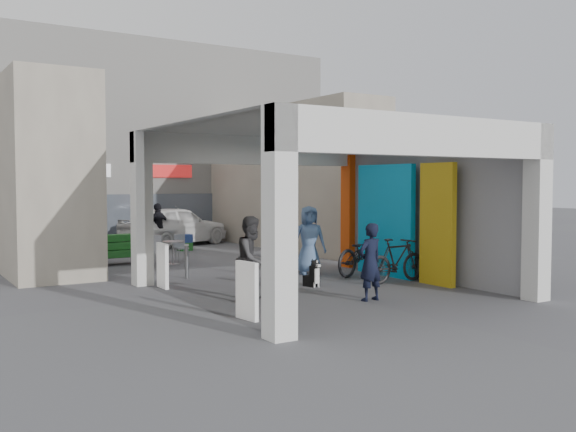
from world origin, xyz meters
TOP-DOWN VIEW (x-y plane):
  - ground at (0.00, 0.00)m, footprint 90.00×90.00m
  - arcade_canopy at (0.54, -0.82)m, footprint 6.40×6.45m
  - far_building at (-0.00, 13.99)m, footprint 18.00×4.08m
  - plaza_bldg_left at (-4.50, 7.50)m, footprint 2.00×9.00m
  - plaza_bldg_right at (4.50, 7.50)m, footprint 2.00×9.00m
  - bollard_left at (-1.74, 2.40)m, footprint 0.09×0.09m
  - bollard_center at (-0.04, 2.22)m, footprint 0.09×0.09m
  - bollard_right at (1.70, 2.30)m, footprint 0.09×0.09m
  - advert_board_near at (-2.75, -2.52)m, footprint 0.16×0.56m
  - advert_board_far at (-2.75, 1.40)m, footprint 0.11×0.55m
  - cafe_set at (-1.08, 5.41)m, footprint 1.33×1.07m
  - produce_stand at (-2.37, 6.00)m, footprint 1.28×0.70m
  - crate_stack at (0.79, 8.45)m, footprint 0.45×0.35m
  - border_collie at (0.19, -0.25)m, footprint 0.24×0.47m
  - man_with_dog at (0.17, -2.28)m, footprint 0.60×0.43m
  - man_back_turned at (-1.80, -1.00)m, footprint 1.01×0.92m
  - man_elderly at (1.23, 1.45)m, footprint 0.98×0.78m
  - man_crates at (0.11, 9.18)m, footprint 1.03×0.76m
  - bicycle_front at (2.30, 0.57)m, footprint 2.22×1.28m
  - bicycle_rear at (2.19, -0.81)m, footprint 1.76×0.55m
  - white_van at (1.14, 10.25)m, footprint 4.74×3.27m

SIDE VIEW (x-z plane):
  - ground at x=0.00m, z-range 0.00..0.00m
  - border_collie at x=0.19m, z-range -0.07..0.58m
  - crate_stack at x=0.79m, z-range 0.00..0.56m
  - cafe_set at x=-1.08m, z-range -0.12..0.69m
  - produce_stand at x=-2.37m, z-range -0.09..0.76m
  - bollard_left at x=-1.74m, z-range 0.00..0.83m
  - bollard_right at x=1.70m, z-range 0.00..0.94m
  - bollard_center at x=-0.04m, z-range 0.00..0.99m
  - advert_board_near at x=-2.75m, z-range 0.01..1.01m
  - advert_board_far at x=-2.75m, z-range 0.01..1.01m
  - bicycle_rear at x=2.19m, z-range 0.00..1.05m
  - bicycle_front at x=2.30m, z-range 0.00..1.10m
  - white_van at x=1.14m, z-range 0.00..1.50m
  - man_with_dog at x=0.17m, z-range 0.00..1.55m
  - man_crates at x=0.11m, z-range 0.00..1.63m
  - man_back_turned at x=-1.80m, z-range 0.00..1.68m
  - man_elderly at x=1.23m, z-range 0.00..1.75m
  - arcade_canopy at x=0.54m, z-range -0.90..5.50m
  - plaza_bldg_left at x=-4.50m, z-range 0.00..5.00m
  - plaza_bldg_right at x=4.50m, z-range 0.00..5.00m
  - far_building at x=0.00m, z-range -0.01..7.99m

